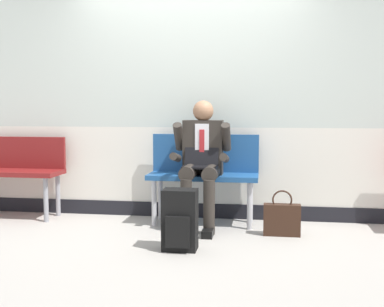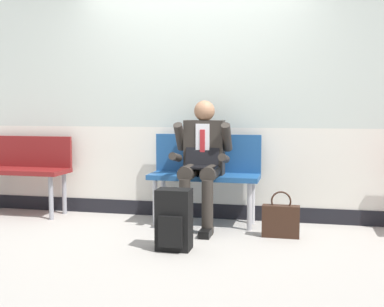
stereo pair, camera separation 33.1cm
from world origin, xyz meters
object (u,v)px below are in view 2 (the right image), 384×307
bench_empty (23,166)px  backpack (174,220)px  person_seated (202,159)px  handbag (281,220)px  bench_with_person (206,170)px

bench_empty → backpack: 2.28m
person_seated → handbag: size_ratio=2.95×
bench_with_person → person_seated: person_seated is taller
person_seated → backpack: person_seated is taller
bench_empty → backpack: bench_empty is taller
bench_with_person → backpack: (-0.07, -1.02, -0.30)m
bench_empty → bench_with_person: bearing=0.1°
bench_with_person → bench_empty: bearing=-179.9°
bench_with_person → bench_empty: (-2.09, -0.01, -0.02)m
bench_empty → person_seated: bearing=-5.3°
bench_with_person → person_seated: 0.24m
bench_empty → handbag: size_ratio=2.46×
bench_with_person → handbag: bench_with_person is taller
bench_empty → person_seated: size_ratio=0.83×
handbag → bench_with_person: bearing=152.7°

